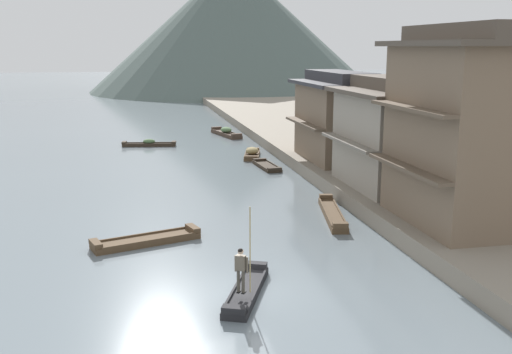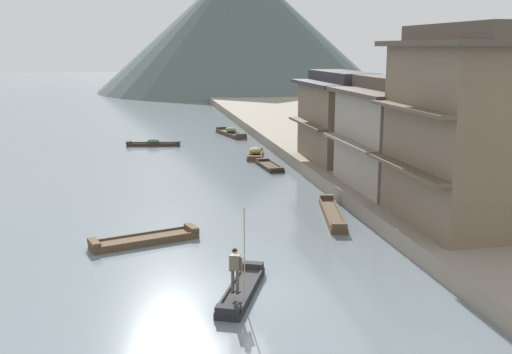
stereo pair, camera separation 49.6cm
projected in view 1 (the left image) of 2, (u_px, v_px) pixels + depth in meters
ground_plane at (240, 291)px, 21.40m from camera, size 400.00×400.00×0.00m
riverbank_right at (361, 140)px, 53.34m from camera, size 18.00×110.00×0.85m
boat_foreground_poled at (246, 291)px, 21.05m from camera, size 2.46×4.36×0.47m
boatman_person at (241, 265)px, 19.87m from camera, size 0.51×0.38×3.04m
boat_moored_nearest at (252, 153)px, 47.51m from camera, size 2.09×4.23×0.78m
boat_moored_second at (149, 144)px, 52.65m from camera, size 4.80×1.59×0.64m
boat_moored_third at (146, 240)px, 26.56m from camera, size 4.97×2.56×0.47m
boat_moored_far at (226, 133)px, 58.93m from camera, size 2.35×5.85×0.85m
boat_midriver_drifting at (332, 214)px, 30.64m from camera, size 1.94×5.86×0.54m
boat_midriver_upstream at (267, 166)px, 43.30m from camera, size 1.42×4.04×0.35m
house_waterfront_nearest at (463, 128)px, 26.03m from camera, size 5.65×7.69×8.74m
house_waterfront_second at (403, 134)px, 33.43m from camera, size 7.11×7.88×6.14m
house_waterfront_tall at (338, 117)px, 41.34m from camera, size 5.39×8.18×6.14m
hill_far_west at (234, 26)px, 117.41m from camera, size 56.90×56.90×25.26m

